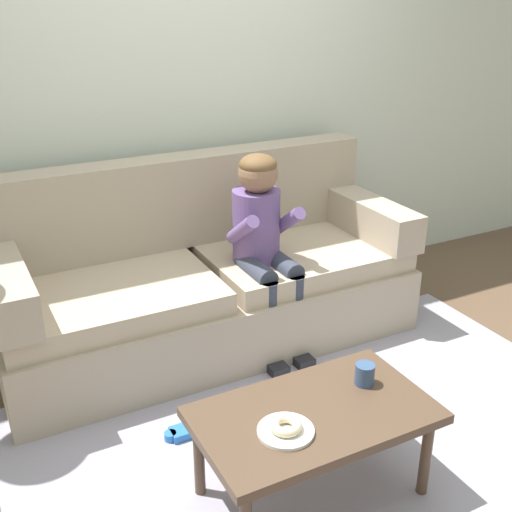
% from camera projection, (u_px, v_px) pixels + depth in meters
% --- Properties ---
extents(ground, '(10.00, 10.00, 0.00)m').
position_uv_depth(ground, '(302.00, 410.00, 3.12)').
color(ground, brown).
extents(wall_back, '(8.00, 0.10, 2.80)m').
position_uv_depth(wall_back, '(183.00, 79.00, 3.71)').
color(wall_back, beige).
rests_on(wall_back, ground).
extents(area_rug, '(2.78, 1.85, 0.01)m').
position_uv_depth(area_rug, '(330.00, 439.00, 2.91)').
color(area_rug, '#9993A3').
rests_on(area_rug, ground).
extents(couch, '(2.30, 0.90, 1.02)m').
position_uv_depth(couch, '(204.00, 282.00, 3.62)').
color(couch, tan).
rests_on(couch, ground).
extents(coffee_table, '(0.92, 0.53, 0.41)m').
position_uv_depth(coffee_table, '(314.00, 421.00, 2.46)').
color(coffee_table, '#4C3828').
rests_on(coffee_table, ground).
extents(person_child, '(0.34, 0.58, 1.10)m').
position_uv_depth(person_child, '(263.00, 235.00, 3.43)').
color(person_child, '#664C84').
rests_on(person_child, ground).
extents(plate, '(0.21, 0.21, 0.01)m').
position_uv_depth(plate, '(286.00, 431.00, 2.32)').
color(plate, white).
rests_on(plate, coffee_table).
extents(donut, '(0.16, 0.16, 0.04)m').
position_uv_depth(donut, '(286.00, 425.00, 2.31)').
color(donut, beige).
rests_on(donut, plate).
extents(mug, '(0.08, 0.08, 0.09)m').
position_uv_depth(mug, '(365.00, 374.00, 2.59)').
color(mug, '#334C72').
rests_on(mug, coffee_table).
extents(toy_controller, '(0.23, 0.09, 0.05)m').
position_uv_depth(toy_controller, '(188.00, 432.00, 2.93)').
color(toy_controller, blue).
rests_on(toy_controller, ground).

